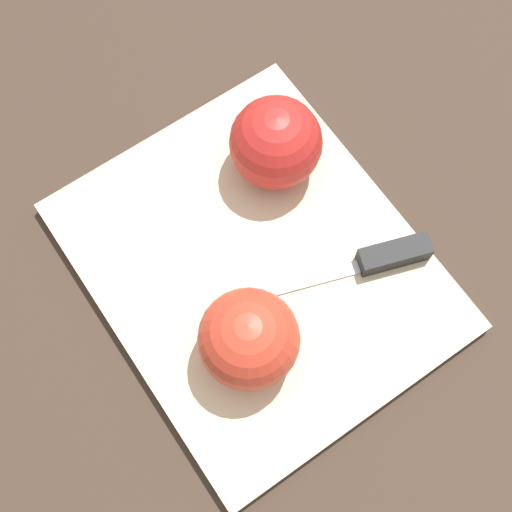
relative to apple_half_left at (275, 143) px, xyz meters
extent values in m
plane|color=#38281E|center=(0.08, -0.06, -0.06)|extent=(4.00, 4.00, 0.00)
cube|color=#D1B789|center=(0.08, -0.06, -0.05)|extent=(0.35, 0.30, 0.02)
sphere|color=red|center=(0.00, 0.00, 0.00)|extent=(0.08, 0.08, 0.08)
cylinder|color=#EFE5C6|center=(0.00, -0.01, 0.00)|extent=(0.06, 0.05, 0.08)
sphere|color=red|center=(0.14, -0.11, 0.00)|extent=(0.08, 0.08, 0.08)
cylinder|color=#EFE5C6|center=(0.14, -0.12, 0.00)|extent=(0.07, 0.04, 0.08)
cube|color=silver|center=(0.12, -0.03, -0.04)|extent=(0.03, 0.10, 0.00)
cube|color=black|center=(0.13, 0.05, -0.03)|extent=(0.04, 0.07, 0.02)
camera|label=1|loc=(0.27, -0.17, 0.56)|focal=50.00mm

